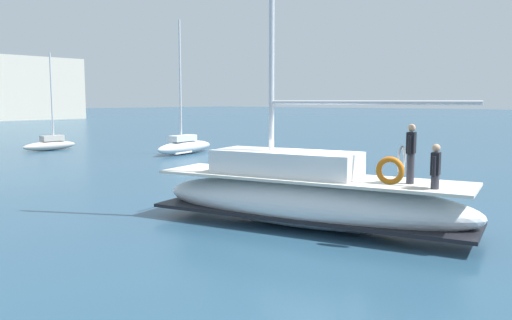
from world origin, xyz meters
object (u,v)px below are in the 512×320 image
(moored_sloop_far, at_px, (185,145))
(moored_cutter_left, at_px, (50,144))
(main_sailboat, at_px, (306,196))
(mooring_buoy, at_px, (394,191))

(moored_sloop_far, relative_size, moored_cutter_left, 1.27)
(main_sailboat, distance_m, moored_cutter_left, 28.44)
(main_sailboat, height_order, moored_cutter_left, main_sailboat)
(mooring_buoy, bearing_deg, moored_sloop_far, 72.62)
(moored_sloop_far, height_order, mooring_buoy, moored_sloop_far)
(moored_sloop_far, distance_m, moored_cutter_left, 10.46)
(moored_sloop_far, height_order, moored_cutter_left, moored_sloop_far)
(main_sailboat, bearing_deg, mooring_buoy, 0.93)
(moored_cutter_left, relative_size, mooring_buoy, 7.09)
(mooring_buoy, bearing_deg, moored_cutter_left, 88.11)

